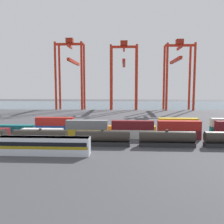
% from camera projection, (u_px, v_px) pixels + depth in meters
% --- Properties ---
extents(ground_plane, '(420.00, 420.00, 0.00)m').
position_uv_depth(ground_plane, '(101.00, 119.00, 110.26)').
color(ground_plane, '#424247').
extents(harbour_water, '(400.00, 110.00, 0.01)m').
position_uv_depth(harbour_water, '(113.00, 105.00, 213.08)').
color(harbour_water, '#475B6B').
rests_on(harbour_water, ground_plane).
extents(freight_tank_row, '(77.83, 2.78, 4.24)m').
position_uv_depth(freight_tank_row, '(103.00, 138.00, 58.55)').
color(freight_tank_row, '#232326').
rests_on(freight_tank_row, ground_plane).
extents(shipping_container_1, '(12.10, 2.44, 2.60)m').
position_uv_depth(shipping_container_1, '(43.00, 133.00, 68.79)').
color(shipping_container_1, silver).
rests_on(shipping_container_1, ground_plane).
extents(shipping_container_2, '(12.10, 2.44, 2.60)m').
position_uv_depth(shipping_container_2, '(87.00, 133.00, 68.08)').
color(shipping_container_2, gold).
rests_on(shipping_container_2, ground_plane).
extents(shipping_container_3, '(12.10, 2.44, 2.60)m').
position_uv_depth(shipping_container_3, '(87.00, 125.00, 67.82)').
color(shipping_container_3, slate).
rests_on(shipping_container_3, shipping_container_2).
extents(shipping_container_4, '(12.10, 2.44, 2.60)m').
position_uv_depth(shipping_container_4, '(132.00, 134.00, 67.36)').
color(shipping_container_4, silver).
rests_on(shipping_container_4, ground_plane).
extents(shipping_container_5, '(12.10, 2.44, 2.60)m').
position_uv_depth(shipping_container_5, '(133.00, 125.00, 67.11)').
color(shipping_container_5, maroon).
rests_on(shipping_container_5, shipping_container_4).
extents(shipping_container_6, '(12.10, 2.44, 2.60)m').
position_uv_depth(shipping_container_6, '(179.00, 134.00, 66.65)').
color(shipping_container_6, maroon).
rests_on(shipping_container_6, ground_plane).
extents(shipping_container_7, '(12.10, 2.44, 2.60)m').
position_uv_depth(shipping_container_7, '(179.00, 125.00, 66.39)').
color(shipping_container_7, '#AD211C').
rests_on(shipping_container_7, shipping_container_6).
extents(shipping_container_12, '(12.10, 2.44, 2.60)m').
position_uv_depth(shipping_container_12, '(15.00, 129.00, 75.73)').
color(shipping_container_12, '#146066').
rests_on(shipping_container_12, ground_plane).
extents(shipping_container_13, '(12.10, 2.44, 2.60)m').
position_uv_depth(shipping_container_13, '(55.00, 129.00, 75.03)').
color(shipping_container_13, '#1C4299').
rests_on(shipping_container_13, ground_plane).
extents(shipping_container_14, '(12.10, 2.44, 2.60)m').
position_uv_depth(shipping_container_14, '(55.00, 121.00, 74.77)').
color(shipping_container_14, '#AD211C').
rests_on(shipping_container_14, shipping_container_13).
extents(shipping_container_15, '(12.10, 2.44, 2.60)m').
position_uv_depth(shipping_container_15, '(95.00, 130.00, 74.33)').
color(shipping_container_15, orange).
rests_on(shipping_container_15, ground_plane).
extents(shipping_container_16, '(12.10, 2.44, 2.60)m').
position_uv_depth(shipping_container_16, '(136.00, 130.00, 73.63)').
color(shipping_container_16, gold).
rests_on(shipping_container_16, ground_plane).
extents(shipping_container_17, '(12.10, 2.44, 2.60)m').
position_uv_depth(shipping_container_17, '(178.00, 130.00, 72.93)').
color(shipping_container_17, '#197538').
rests_on(shipping_container_17, ground_plane).
extents(shipping_container_18, '(12.10, 2.44, 2.60)m').
position_uv_depth(shipping_container_18, '(178.00, 122.00, 72.67)').
color(shipping_container_18, gold).
rests_on(shipping_container_18, shipping_container_17).
extents(shipping_container_19, '(6.04, 2.44, 2.60)m').
position_uv_depth(shipping_container_19, '(221.00, 131.00, 72.23)').
color(shipping_container_19, '#146066').
rests_on(shipping_container_19, ground_plane).
extents(shipping_container_20, '(6.04, 2.44, 2.60)m').
position_uv_depth(shipping_container_20, '(221.00, 123.00, 71.97)').
color(shipping_container_20, silver).
rests_on(shipping_container_20, shipping_container_19).
extents(gantry_crane_west, '(19.56, 35.62, 49.17)m').
position_uv_depth(gantry_crane_west, '(71.00, 67.00, 164.67)').
color(gantry_crane_west, red).
rests_on(gantry_crane_west, ground_plane).
extents(gantry_crane_central, '(18.96, 41.45, 46.97)m').
position_uv_depth(gantry_crane_central, '(124.00, 69.00, 163.73)').
color(gantry_crane_central, red).
rests_on(gantry_crane_central, ground_plane).
extents(gantry_crane_east, '(19.53, 34.53, 47.61)m').
position_uv_depth(gantry_crane_east, '(178.00, 68.00, 160.50)').
color(gantry_crane_east, red).
rests_on(gantry_crane_east, ground_plane).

